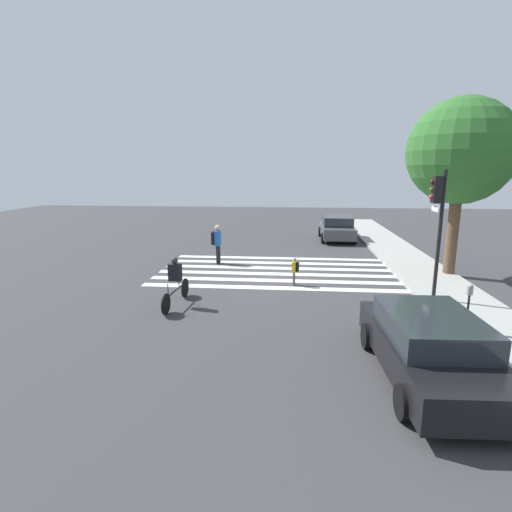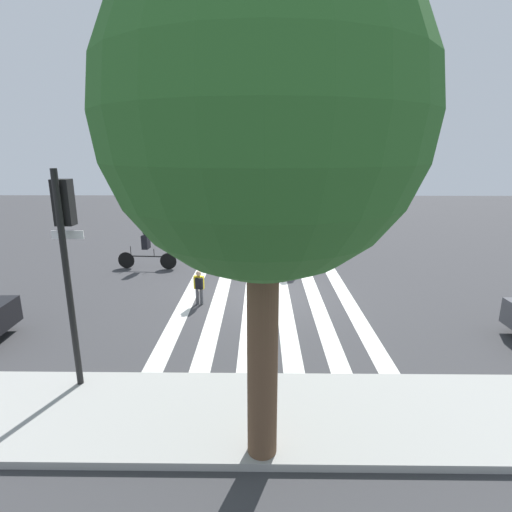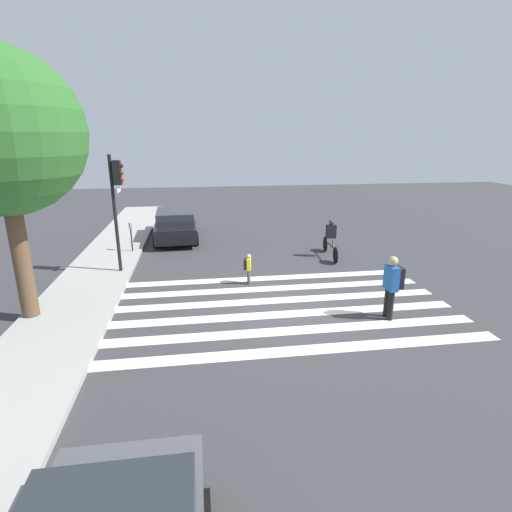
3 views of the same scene
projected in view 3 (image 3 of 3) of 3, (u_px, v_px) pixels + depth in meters
The scene contains 9 objects.
ground_plane at pixel (284, 307), 12.05m from camera, with size 60.00×60.00×0.00m, color #38383A.
sidewalk_curb at pixel (66, 318), 11.16m from camera, with size 36.00×2.50×0.14m.
crosswalk_stripes at pixel (284, 307), 12.05m from camera, with size 5.59×10.00×0.01m.
traffic_light at pixel (117, 192), 14.05m from camera, with size 0.60×0.50×4.35m.
parking_meter at pixel (131, 230), 17.12m from camera, with size 0.15×0.15×1.43m.
pedestrian_adult_blue_shirt at pixel (392, 283), 11.01m from camera, with size 0.51×0.43×1.83m.
pedestrian_adult_tall_backpack at pixel (248, 267), 13.75m from camera, with size 0.32×0.29×1.08m.
cyclist_mid_street at pixel (331, 237), 16.76m from camera, with size 2.40×0.42×1.62m.
car_parked_dark_suv at pixel (176, 224), 19.74m from camera, with size 4.71×2.21×1.45m.
Camera 3 is at (-10.85, 2.46, 4.97)m, focal length 28.00 mm.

